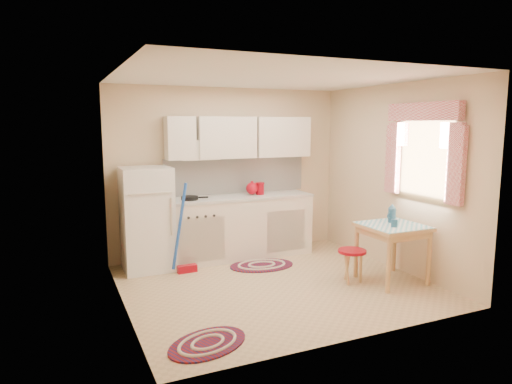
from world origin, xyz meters
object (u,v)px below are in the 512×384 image
(table, at_px, (392,253))
(stool, at_px, (352,266))
(fridge, at_px, (147,219))
(base_cabinets, at_px, (236,228))

(table, height_order, stool, table)
(stool, bearing_deg, fridge, 144.64)
(table, relative_size, stool, 1.71)
(fridge, relative_size, stool, 3.33)
(base_cabinets, xyz_separation_m, table, (1.38, -1.78, -0.08))
(table, bearing_deg, stool, 161.72)
(base_cabinets, distance_m, table, 2.26)
(table, bearing_deg, fridge, 147.32)
(fridge, height_order, base_cabinets, fridge)
(base_cabinets, height_order, stool, base_cabinets)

